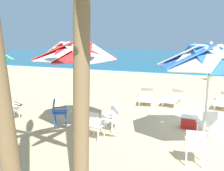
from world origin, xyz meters
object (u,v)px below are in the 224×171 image
object	(u,v)px
plastic_chair_0	(208,123)
plastic_chair_6	(5,101)
plastic_chair_2	(58,111)
beachgoer_seated	(209,76)
sun_lounger_2	(174,96)
beach_umbrella_0	(210,58)
cooler_box	(189,122)
plastic_chair_5	(10,106)
palm_tree_1	(81,45)
beach_umbrella_1	(76,52)
sun_lounger_3	(146,95)
plastic_chair_1	(195,145)
plastic_chair_3	(111,116)
plastic_chair_4	(94,124)

from	to	relation	value
plastic_chair_0	plastic_chair_6	bearing A→B (deg)	-178.45
plastic_chair_2	beachgoer_seated	distance (m)	12.17
plastic_chair_2	sun_lounger_2	distance (m)	5.37
beach_umbrella_0	beachgoer_seated	distance (m)	11.60
sun_lounger_2	beachgoer_seated	xyz separation A→B (m)	(1.55, 6.91, 0.01)
plastic_chair_6	cooler_box	world-z (taller)	plastic_chair_6
plastic_chair_5	cooler_box	distance (m)	6.14
plastic_chair_6	sun_lounger_2	world-z (taller)	plastic_chair_6
sun_lounger_2	beach_umbrella_0	bearing A→B (deg)	-74.16
plastic_chair_0	palm_tree_1	xyz separation A→B (m)	(-2.10, -3.46, 2.25)
beach_umbrella_1	sun_lounger_3	xyz separation A→B (m)	(1.12, 4.36, -2.17)
plastic_chair_0	beach_umbrella_1	bearing A→B (deg)	-166.95
beach_umbrella_1	cooler_box	distance (m)	4.19
plastic_chair_0	plastic_chair_1	world-z (taller)	same
sun_lounger_2	cooler_box	bearing A→B (deg)	-74.35
beach_umbrella_1	beachgoer_seated	size ratio (longest dim) A/B	3.04
plastic_chair_0	plastic_chair_3	size ratio (longest dim) A/B	1.00
plastic_chair_4	cooler_box	bearing A→B (deg)	38.68
plastic_chair_2	palm_tree_1	bearing A→B (deg)	-49.23
beach_umbrella_0	cooler_box	size ratio (longest dim) A/B	5.54
beach_umbrella_1	sun_lounger_3	size ratio (longest dim) A/B	1.26
beach_umbrella_0	plastic_chair_3	bearing A→B (deg)	172.62
sun_lounger_2	beachgoer_seated	world-z (taller)	beachgoer_seated
plastic_chair_6	beachgoer_seated	xyz separation A→B (m)	(7.42, 10.82, -0.20)
plastic_chair_1	plastic_chair_2	distance (m)	4.45
sun_lounger_3	plastic_chair_4	bearing A→B (deg)	-94.73
cooler_box	beachgoer_seated	xyz separation A→B (m)	(0.72, 9.90, 0.09)
beach_umbrella_0	beachgoer_seated	bearing A→B (deg)	88.61
plastic_chair_4	plastic_chair_5	xyz separation A→B (m)	(-3.54, 0.54, 0.00)
plastic_chair_4	plastic_chair_1	bearing A→B (deg)	-8.40
plastic_chair_3	cooler_box	size ratio (longest dim) A/B	1.73
plastic_chair_0	plastic_chair_3	world-z (taller)	same
plastic_chair_0	beachgoer_seated	world-z (taller)	beachgoer_seated
plastic_chair_3	beach_umbrella_1	bearing A→B (deg)	-155.41
beach_umbrella_1	plastic_chair_4	size ratio (longest dim) A/B	3.25
plastic_chair_4	beachgoer_seated	world-z (taller)	beachgoer_seated
plastic_chair_1	sun_lounger_2	size ratio (longest dim) A/B	0.39
beach_umbrella_0	sun_lounger_3	xyz separation A→B (m)	(-2.48, 4.29, -2.10)
plastic_chair_0	sun_lounger_3	world-z (taller)	plastic_chair_0
plastic_chair_4	plastic_chair_5	world-z (taller)	same
plastic_chair_3	plastic_chair_5	world-z (taller)	same
plastic_chair_0	beach_umbrella_1	world-z (taller)	beach_umbrella_1
plastic_chair_0	sun_lounger_2	distance (m)	3.97
plastic_chair_1	plastic_chair_5	xyz separation A→B (m)	(-6.22, 0.94, 0.00)
palm_tree_1	beach_umbrella_1	bearing A→B (deg)	121.35
beach_umbrella_1	cooler_box	size ratio (longest dim) A/B	5.62
plastic_chair_6	sun_lounger_3	xyz separation A→B (m)	(4.67, 3.70, -0.22)
beach_umbrella_1	beachgoer_seated	xyz separation A→B (m)	(3.87, 11.48, -2.16)
sun_lounger_3	palm_tree_1	distance (m)	7.41
plastic_chair_5	plastic_chair_0	bearing A→B (deg)	5.93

